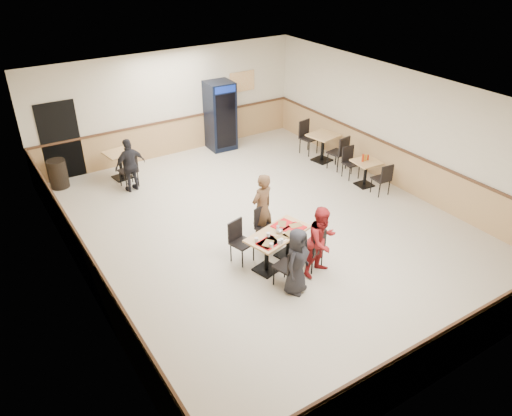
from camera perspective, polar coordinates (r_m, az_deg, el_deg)
ground at (r=11.24m, az=1.20°, el=-2.21°), size 10.00×10.00×0.00m
room_shell at (r=13.74m, az=1.50°, el=6.70°), size 10.00×10.00×10.00m
main_table at (r=9.85m, az=2.51°, el=-4.04°), size 1.45×0.98×0.71m
main_chairs at (r=9.83m, az=2.33°, el=-4.26°), size 1.53×1.80×0.90m
diner_woman_left at (r=9.06m, az=4.68°, el=-6.09°), size 0.76×0.66×1.31m
diner_woman_right at (r=9.54m, az=7.54°, el=-3.78°), size 0.78×0.66×1.44m
diner_man_opposite at (r=10.42m, az=0.69°, el=-0.03°), size 0.64×0.50×1.55m
lone_diner at (r=12.91m, az=-14.17°, el=4.77°), size 0.86×0.46×1.39m
tabletop_clutter at (r=9.64m, az=2.67°, el=-3.03°), size 1.19×0.80×0.12m
side_table_near at (r=13.17m, az=12.45°, el=4.33°), size 0.68×0.68×0.68m
side_table_near_chair_south at (r=12.84m, az=14.11°, el=3.34°), size 0.43×0.43×0.87m
side_table_near_chair_north at (r=13.53m, az=10.84°, el=5.10°), size 0.43×0.43×0.87m
side_table_far at (r=14.39m, az=7.65°, el=7.31°), size 0.86×0.86×0.79m
side_table_far_chair_south at (r=13.96m, az=9.30°, el=6.36°), size 0.54×0.54×1.01m
side_table_far_chair_north at (r=14.85m, az=6.08°, el=8.03°), size 0.54×0.54×1.01m
condiment_caddy at (r=13.05m, az=12.35°, el=5.64°), size 0.23×0.06×0.20m
back_table at (r=13.73m, az=-15.27°, el=5.20°), size 0.77×0.77×0.74m
back_table_chair_lone at (r=13.22m, az=-14.42°, el=4.24°), size 0.49×0.49×0.93m
pepsi_cooler at (r=15.04m, az=-4.10°, el=10.47°), size 0.80×0.81×2.03m
trash_bin at (r=13.79m, az=-21.68°, el=3.64°), size 0.47×0.47×0.74m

